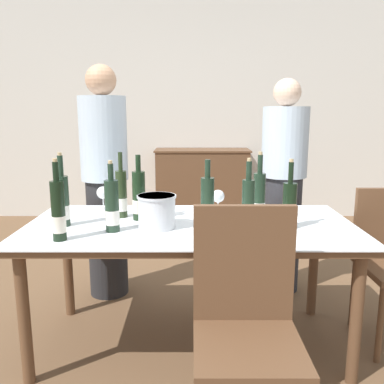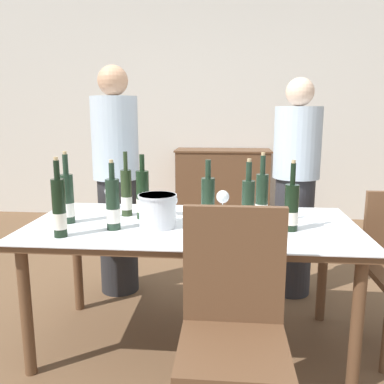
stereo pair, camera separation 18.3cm
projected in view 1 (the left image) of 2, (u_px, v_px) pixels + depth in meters
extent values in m
plane|color=brown|center=(192.00, 343.00, 2.40)|extent=(12.00, 12.00, 0.00)
cube|color=silver|center=(193.00, 106.00, 5.06)|extent=(8.00, 0.10, 2.80)
cube|color=brown|center=(204.00, 187.00, 4.97)|extent=(1.10, 0.44, 0.87)
cube|color=brown|center=(204.00, 150.00, 4.88)|extent=(1.14, 0.46, 0.02)
cylinder|color=brown|center=(26.00, 319.00, 1.98)|extent=(0.06, 0.06, 0.69)
cylinder|color=brown|center=(358.00, 320.00, 1.98)|extent=(0.06, 0.06, 0.69)
cylinder|color=brown|center=(70.00, 265.00, 2.68)|extent=(0.06, 0.06, 0.69)
cylinder|color=brown|center=(315.00, 266.00, 2.67)|extent=(0.06, 0.06, 0.69)
cube|color=brown|center=(192.00, 228.00, 2.26)|extent=(1.78, 0.87, 0.04)
cube|color=white|center=(192.00, 224.00, 2.25)|extent=(1.81, 0.90, 0.01)
cylinder|color=silver|center=(158.00, 212.00, 2.16)|extent=(0.20, 0.20, 0.18)
cylinder|color=silver|center=(158.00, 196.00, 2.14)|extent=(0.21, 0.21, 0.01)
cylinder|color=#1E3323|center=(114.00, 206.00, 2.09)|extent=(0.07, 0.07, 0.27)
cylinder|color=white|center=(114.00, 217.00, 2.10)|extent=(0.07, 0.07, 0.08)
cylinder|color=#1E3323|center=(112.00, 172.00, 2.06)|extent=(0.03, 0.03, 0.09)
cylinder|color=tan|center=(112.00, 162.00, 2.05)|extent=(0.02, 0.02, 0.02)
cylinder|color=black|center=(60.00, 211.00, 1.94)|extent=(0.07, 0.07, 0.29)
cylinder|color=silver|center=(61.00, 224.00, 1.95)|extent=(0.07, 0.07, 0.08)
cylinder|color=black|center=(57.00, 171.00, 1.90)|extent=(0.03, 0.03, 0.09)
cylinder|color=tan|center=(57.00, 160.00, 1.89)|extent=(0.02, 0.02, 0.02)
cylinder|color=#1E3323|center=(209.00, 203.00, 2.16)|extent=(0.07, 0.07, 0.27)
cylinder|color=silver|center=(209.00, 214.00, 2.17)|extent=(0.07, 0.07, 0.08)
cylinder|color=#1E3323|center=(209.00, 169.00, 2.12)|extent=(0.03, 0.03, 0.10)
cylinder|color=#1E3323|center=(250.00, 206.00, 2.10)|extent=(0.07, 0.07, 0.27)
cylinder|color=silver|center=(249.00, 217.00, 2.11)|extent=(0.07, 0.07, 0.08)
cylinder|color=#1E3323|center=(251.00, 171.00, 2.06)|extent=(0.03, 0.03, 0.10)
cylinder|color=tan|center=(251.00, 160.00, 2.05)|extent=(0.02, 0.02, 0.02)
cylinder|color=#1E3323|center=(261.00, 198.00, 2.24)|extent=(0.07, 0.07, 0.28)
cylinder|color=white|center=(260.00, 209.00, 2.25)|extent=(0.07, 0.07, 0.08)
cylinder|color=#1E3323|center=(262.00, 164.00, 2.21)|extent=(0.03, 0.03, 0.10)
cylinder|color=tan|center=(262.00, 153.00, 2.19)|extent=(0.02, 0.02, 0.02)
cylinder|color=#28381E|center=(123.00, 194.00, 2.37)|extent=(0.06, 0.06, 0.27)
cylinder|color=white|center=(123.00, 204.00, 2.39)|extent=(0.07, 0.07, 0.08)
cylinder|color=#28381E|center=(122.00, 162.00, 2.34)|extent=(0.02, 0.02, 0.11)
cylinder|color=black|center=(141.00, 196.00, 2.32)|extent=(0.07, 0.07, 0.28)
cylinder|color=silver|center=(141.00, 206.00, 2.33)|extent=(0.08, 0.08, 0.08)
cylinder|color=black|center=(140.00, 163.00, 2.28)|extent=(0.03, 0.03, 0.09)
cylinder|color=#1E3323|center=(64.00, 201.00, 2.19)|extent=(0.07, 0.07, 0.27)
cylinder|color=white|center=(65.00, 212.00, 2.20)|extent=(0.07, 0.07, 0.08)
cylinder|color=#1E3323|center=(62.00, 166.00, 2.15)|extent=(0.03, 0.03, 0.11)
cylinder|color=tan|center=(61.00, 154.00, 2.14)|extent=(0.02, 0.02, 0.02)
cylinder|color=black|center=(291.00, 206.00, 2.15)|extent=(0.07, 0.07, 0.24)
cylinder|color=silver|center=(291.00, 216.00, 2.16)|extent=(0.07, 0.07, 0.07)
cylinder|color=black|center=(293.00, 173.00, 2.11)|extent=(0.03, 0.03, 0.11)
cylinder|color=tan|center=(293.00, 161.00, 2.10)|extent=(0.02, 0.02, 0.02)
cylinder|color=white|center=(105.00, 209.00, 2.58)|extent=(0.07, 0.07, 0.00)
cylinder|color=white|center=(105.00, 203.00, 2.58)|extent=(0.01, 0.01, 0.08)
sphere|color=white|center=(105.00, 193.00, 2.56)|extent=(0.08, 0.08, 0.08)
cylinder|color=white|center=(219.00, 214.00, 2.46)|extent=(0.07, 0.07, 0.00)
cylinder|color=white|center=(220.00, 207.00, 2.45)|extent=(0.01, 0.01, 0.08)
sphere|color=white|center=(220.00, 196.00, 2.44)|extent=(0.08, 0.08, 0.08)
cylinder|color=white|center=(169.00, 215.00, 2.42)|extent=(0.07, 0.07, 0.00)
cylinder|color=white|center=(169.00, 210.00, 2.41)|extent=(0.01, 0.01, 0.06)
sphere|color=white|center=(169.00, 200.00, 2.40)|extent=(0.07, 0.07, 0.07)
cylinder|color=brown|center=(382.00, 325.00, 2.17)|extent=(0.03, 0.03, 0.44)
cylinder|color=brown|center=(355.00, 295.00, 2.53)|extent=(0.03, 0.03, 0.44)
cylinder|color=brown|center=(200.00, 372.00, 1.78)|extent=(0.03, 0.03, 0.43)
cylinder|color=brown|center=(285.00, 372.00, 1.78)|extent=(0.03, 0.03, 0.43)
cube|color=brown|center=(250.00, 347.00, 1.56)|extent=(0.42, 0.42, 0.04)
cube|color=brown|center=(245.00, 263.00, 1.69)|extent=(0.42, 0.04, 0.50)
cylinder|color=#262628|center=(109.00, 237.00, 2.99)|extent=(0.28, 0.28, 0.86)
cylinder|color=silver|center=(105.00, 139.00, 2.84)|extent=(0.33, 0.33, 0.58)
sphere|color=tan|center=(103.00, 80.00, 2.77)|extent=(0.21, 0.21, 0.21)
cylinder|color=#2D2D33|center=(283.00, 234.00, 3.05)|extent=(0.28, 0.28, 0.87)
cylinder|color=silver|center=(287.00, 142.00, 2.92)|extent=(0.33, 0.33, 0.50)
sphere|color=beige|center=(289.00, 92.00, 2.85)|extent=(0.20, 0.20, 0.20)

